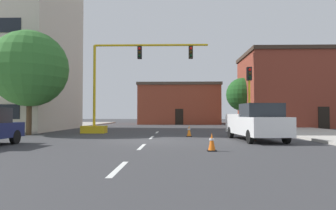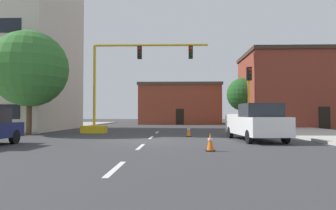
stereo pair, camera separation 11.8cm
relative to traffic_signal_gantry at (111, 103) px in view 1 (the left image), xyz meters
The scene contains 16 objects.
ground_plane 8.13m from the traffic_signal_gantry, 63.27° to the right, with size 160.00×160.00×0.00m, color #38383A.
sidewalk_left 8.63m from the traffic_signal_gantry, behind, with size 6.00×56.00×0.14m, color #9E998E.
sidewalk_right 15.49m from the traffic_signal_gantry, ahead, with size 6.00×56.00×0.14m, color #B2ADA3.
lane_stripe_seg_1 16.03m from the traffic_signal_gantry, 77.22° to the right, with size 0.16×2.40×0.01m, color silver.
lane_stripe_seg_2 10.81m from the traffic_signal_gantry, 70.61° to the right, with size 0.16×2.40×0.01m, color silver.
lane_stripe_seg_3 6.12m from the traffic_signal_gantry, 51.86° to the right, with size 0.16×2.40×0.01m, color silver.
lane_stripe_seg_4 4.31m from the traffic_signal_gantry, 16.35° to the left, with size 0.16×2.40×0.01m, color silver.
building_brick_center 24.53m from the traffic_signal_gantry, 77.13° to the left, with size 11.97×9.64×5.97m.
building_row_right 23.06m from the traffic_signal_gantry, 31.20° to the left, with size 13.77×9.15×8.37m.
traffic_signal_gantry is the anchor object (origin of this frame).
traffic_light_pole_right 10.42m from the traffic_signal_gantry, ahead, with size 0.32×0.47×4.80m.
tree_right_far 18.27m from the traffic_signal_gantry, 45.07° to the left, with size 3.90×3.90×5.73m.
tree_left_near 6.16m from the traffic_signal_gantry, 154.95° to the right, with size 5.29×5.29×7.26m.
pickup_truck_white 11.53m from the traffic_signal_gantry, 35.09° to the right, with size 2.42×5.54×1.99m.
traffic_cone_roadside_a 13.30m from the traffic_signal_gantry, 60.86° to the right, with size 0.36×0.36×0.72m.
traffic_cone_roadside_b 7.15m from the traffic_signal_gantry, 31.76° to the right, with size 0.36×0.36×0.75m.
Camera 1 is at (1.51, -16.61, 1.42)m, focal length 33.12 mm.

